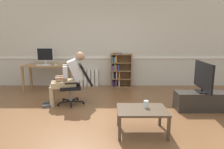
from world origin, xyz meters
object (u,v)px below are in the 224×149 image
at_px(computer_desk, 48,68).
at_px(keyboard, 44,65).
at_px(person_seated, 69,77).
at_px(computer_mouse, 57,65).
at_px(bookshelf, 120,71).
at_px(imac_monitor, 46,55).
at_px(drinking_glass, 147,104).
at_px(office_chair, 78,82).
at_px(tv_screen, 204,77).
at_px(radiator, 88,77).
at_px(coffee_table, 143,112).
at_px(tv_stand, 202,101).

xyz_separation_m(computer_desk, keyboard, (-0.05, -0.14, 0.12)).
bearing_deg(person_seated, keyboard, -154.84).
bearing_deg(computer_mouse, bookshelf, 12.25).
relative_size(imac_monitor, drinking_glass, 4.17).
bearing_deg(office_chair, computer_desk, -153.17).
bearing_deg(tv_screen, radiator, 58.16).
bearing_deg(bookshelf, person_seated, -127.14).
relative_size(computer_mouse, bookshelf, 0.09).
xyz_separation_m(radiator, drinking_glass, (1.36, -3.07, 0.18)).
distance_m(office_chair, drinking_glass, 1.95).
relative_size(coffee_table, drinking_glass, 6.62).
bearing_deg(tv_screen, keyboard, 73.97).
height_order(radiator, tv_stand, radiator).
distance_m(radiator, office_chair, 1.71).
relative_size(imac_monitor, radiator, 0.70).
distance_m(keyboard, coffee_table, 3.62).
height_order(office_chair, tv_stand, office_chair).
bearing_deg(radiator, person_seated, -96.48).
bearing_deg(computer_mouse, tv_screen, -24.30).
xyz_separation_m(radiator, person_seated, (-0.20, -1.74, 0.37)).
distance_m(computer_mouse, drinking_glass, 3.39).
height_order(imac_monitor, bookshelf, imac_monitor).
bearing_deg(imac_monitor, drinking_glass, -47.01).
bearing_deg(tv_stand, person_seated, 172.65).
height_order(computer_mouse, person_seated, person_seated).
bearing_deg(tv_screen, person_seated, 88.69).
relative_size(person_seated, coffee_table, 1.55).
relative_size(bookshelf, coffee_table, 1.39).
xyz_separation_m(computer_mouse, bookshelf, (1.88, 0.41, -0.25)).
bearing_deg(imac_monitor, person_seated, -54.79).
relative_size(person_seated, tv_stand, 1.14).
relative_size(computer_desk, person_seated, 1.09).
relative_size(radiator, tv_stand, 0.66).
distance_m(keyboard, drinking_glass, 3.62).
relative_size(office_chair, drinking_glass, 7.99).
distance_m(bookshelf, drinking_glass, 2.99).
bearing_deg(drinking_glass, computer_desk, 133.14).
relative_size(office_chair, coffee_table, 1.21).
distance_m(computer_mouse, coffee_table, 3.40).
height_order(computer_desk, bookshelf, bookshelf).
bearing_deg(tv_stand, radiator, 142.11).
distance_m(tv_stand, tv_screen, 0.54).
xyz_separation_m(keyboard, tv_screen, (3.92, -1.59, -0.03)).
xyz_separation_m(keyboard, bookshelf, (2.24, 0.43, -0.24)).
relative_size(imac_monitor, keyboard, 1.25).
height_order(radiator, tv_screen, tv_screen).
xyz_separation_m(imac_monitor, tv_stand, (3.93, -1.81, -0.84)).
xyz_separation_m(keyboard, drinking_glass, (2.56, -2.54, -0.30)).
relative_size(imac_monitor, person_seated, 0.41).
distance_m(computer_desk, keyboard, 0.19).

